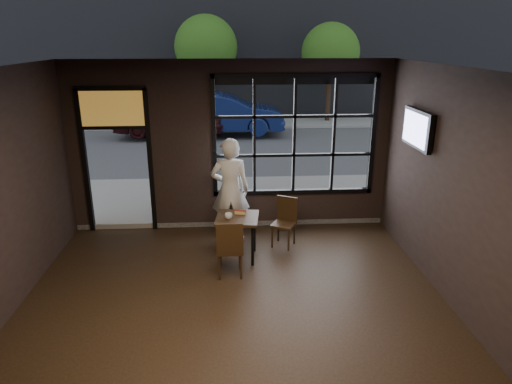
{
  "coord_description": "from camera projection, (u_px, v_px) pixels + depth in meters",
  "views": [
    {
      "loc": [
        -0.04,
        -4.86,
        3.56
      ],
      "look_at": [
        0.4,
        2.2,
        1.15
      ],
      "focal_mm": 32.0,
      "sensor_mm": 36.0,
      "label": 1
    }
  ],
  "objects": [
    {
      "name": "wall_right",
      "position": [
        486.0,
        211.0,
        5.4
      ],
      "size": [
        0.04,
        7.0,
        3.2
      ],
      "primitive_type": "cube",
      "color": "black",
      "rests_on": "ground"
    },
    {
      "name": "tree_right",
      "position": [
        330.0,
        53.0,
        19.02
      ],
      "size": [
        2.43,
        2.43,
        4.15
      ],
      "color": "#332114",
      "rests_on": "street_asphalt"
    },
    {
      "name": "tree_left",
      "position": [
        206.0,
        48.0,
        18.91
      ],
      "size": [
        2.61,
        2.61,
        4.45
      ],
      "color": "#332114",
      "rests_on": "street_asphalt"
    },
    {
      "name": "chair_window",
      "position": [
        284.0,
        223.0,
        8.07
      ],
      "size": [
        0.51,
        0.51,
        0.88
      ],
      "primitive_type": "cube",
      "rotation": [
        0.0,
        0.0,
        -0.47
      ],
      "color": "black",
      "rests_on": "floor"
    },
    {
      "name": "chair_near",
      "position": [
        230.0,
        247.0,
        7.06
      ],
      "size": [
        0.42,
        0.42,
        0.94
      ],
      "primitive_type": "cube",
      "rotation": [
        0.0,
        0.0,
        3.16
      ],
      "color": "black",
      "rests_on": "floor"
    },
    {
      "name": "floor",
      "position": [
        235.0,
        336.0,
        5.74
      ],
      "size": [
        6.0,
        7.0,
        0.02
      ],
      "primitive_type": "cube",
      "color": "black",
      "rests_on": "ground"
    },
    {
      "name": "street_asphalt",
      "position": [
        228.0,
        97.0,
        28.42
      ],
      "size": [
        60.0,
        41.0,
        0.04
      ],
      "primitive_type": "cube",
      "color": "#545456",
      "rests_on": "ground"
    },
    {
      "name": "man",
      "position": [
        230.0,
        190.0,
        8.18
      ],
      "size": [
        0.7,
        0.46,
        1.91
      ],
      "primitive_type": "imported",
      "rotation": [
        0.0,
        0.0,
        3.13
      ],
      "color": "silver",
      "rests_on": "floor"
    },
    {
      "name": "window_frame",
      "position": [
        294.0,
        136.0,
        8.53
      ],
      "size": [
        3.06,
        0.12,
        2.28
      ],
      "primitive_type": "cube",
      "color": "black",
      "rests_on": "ground"
    },
    {
      "name": "stained_transom",
      "position": [
        112.0,
        108.0,
        8.16
      ],
      "size": [
        1.2,
        0.06,
        0.7
      ],
      "primitive_type": "cube",
      "color": "orange",
      "rests_on": "ground"
    },
    {
      "name": "navy_car",
      "position": [
        223.0,
        114.0,
        16.99
      ],
      "size": [
        4.53,
        1.59,
        1.49
      ],
      "primitive_type": "imported",
      "rotation": [
        0.0,
        0.0,
        1.57
      ],
      "color": "#101D50",
      "rests_on": "street_asphalt"
    },
    {
      "name": "hotdog",
      "position": [
        240.0,
        212.0,
        7.64
      ],
      "size": [
        0.21,
        0.13,
        0.06
      ],
      "primitive_type": null,
      "rotation": [
        0.0,
        0.0,
        -0.26
      ],
      "color": "tan",
      "rests_on": "cafe_table"
    },
    {
      "name": "cafe_table",
      "position": [
        237.0,
        237.0,
        7.64
      ],
      "size": [
        0.76,
        0.76,
        0.75
      ],
      "primitive_type": "cube",
      "rotation": [
        0.0,
        0.0,
        -0.11
      ],
      "color": "black",
      "rests_on": "floor"
    },
    {
      "name": "ceiling",
      "position": [
        231.0,
        73.0,
        4.7
      ],
      "size": [
        6.0,
        7.0,
        0.02
      ],
      "primitive_type": "cube",
      "color": "black",
      "rests_on": "ground"
    },
    {
      "name": "tv",
      "position": [
        418.0,
        129.0,
        7.14
      ],
      "size": [
        0.12,
        1.02,
        0.59
      ],
      "primitive_type": "cube",
      "color": "black",
      "rests_on": "wall_right"
    },
    {
      "name": "cup",
      "position": [
        229.0,
        216.0,
        7.43
      ],
      "size": [
        0.14,
        0.14,
        0.1
      ],
      "primitive_type": "imported",
      "rotation": [
        0.0,
        0.0,
        -0.11
      ],
      "color": "silver",
      "rests_on": "cafe_table"
    },
    {
      "name": "maroon_car",
      "position": [
        170.0,
        116.0,
        16.73
      ],
      "size": [
        4.06,
        1.64,
        1.38
      ],
      "primitive_type": "imported",
      "rotation": [
        0.0,
        0.0,
        1.57
      ],
      "color": "black",
      "rests_on": "street_asphalt"
    }
  ]
}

